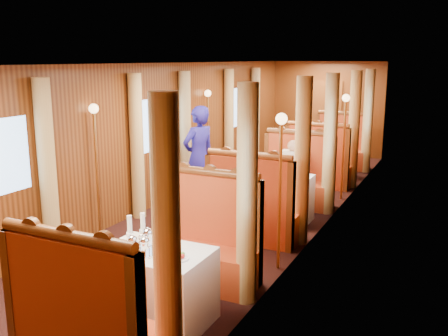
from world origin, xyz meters
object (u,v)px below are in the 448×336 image
Objects in this scene: banquette_far_aft at (341,150)px; fruit_plate at (178,257)px; table_near at (157,286)px; rose_vase_far at (332,135)px; banquette_far_fwd at (318,166)px; banquette_mid_aft at (296,182)px; tea_tray at (143,251)px; teapot_left at (133,245)px; teapot_back at (148,239)px; table_far at (330,160)px; banquette_near_fwd at (87,331)px; banquette_near_aft at (205,247)px; steward at (199,157)px; teapot_right at (145,247)px; passenger at (292,167)px; banquette_mid_fwd at (253,213)px; table_mid at (277,198)px; rose_vase_mid at (280,165)px.

fruit_plate is (0.30, -8.10, 0.35)m from banquette_far_aft.
rose_vase_far reaches higher than table_near.
banquette_mid_aft is at bearing -90.00° from banquette_far_fwd.
tea_tray is at bearing -91.20° from banquette_mid_aft.
table_near is 6.99× the size of teapot_left.
teapot_left is at bearing -91.36° from banquette_far_aft.
rose_vase_far is at bearing 64.36° from teapot_back.
tea_tray is (-0.10, -8.08, 0.33)m from banquette_far_aft.
teapot_back is (-0.13, -6.93, 0.45)m from table_far.
banquette_near_fwd is at bearing -90.00° from banquette_far_fwd.
banquette_near_aft is 6.42× the size of fruit_plate.
tea_tray is 4.01m from steward.
table_far is at bearing 64.37° from teapot_back.
teapot_right is (-0.05, -6.08, 0.39)m from banquette_far_fwd.
banquette_far_aft is at bearing 64.51° from teapot_back.
banquette_far_aft is at bearing 90.00° from passenger.
banquette_mid_fwd is 3.94× the size of tea_tray.
banquette_mid_fwd is at bearing 77.93° from teapot_left.
teapot_back reaches higher than tea_tray.
banquette_near_aft is at bearing -90.00° from banquette_far_fwd.
banquette_mid_aft is at bearing 90.00° from banquette_near_aft.
table_mid is 0.55m from rose_vase_mid.
table_mid is 0.78× the size of banquette_mid_fwd.
banquette_mid_fwd reaches higher than teapot_left.
banquette_mid_aft reaches higher than teapot_right.
teapot_back is at bearing -91.81° from passenger.
banquette_far_aft is 6.42× the size of fruit_plate.
steward reaches higher than tea_tray.
rose_vase_far is (0.00, 6.02, 0.50)m from banquette_near_aft.
steward is at bearing -159.25° from passenger.
passenger is (-0.00, -2.79, -0.19)m from rose_vase_far.
table_mid is 3.50m from table_far.
rose_vase_far is at bearing 85.71° from table_far.
rose_vase_far is at bearing -89.85° from banquette_far_aft.
banquette_near_fwd reaches higher than teapot_back.
banquette_far_aft is 8.09m from tea_tray.
banquette_mid_aft is 1.76× the size of passenger.
banquette_mid_fwd is 6.42× the size of fruit_plate.
banquette_mid_aft reaches higher than rose_vase_mid.
banquette_mid_fwd is at bearing -90.00° from banquette_far_fwd.
teapot_right reaches higher than fruit_plate.
rose_vase_mid is (0.04, 2.49, 0.50)m from banquette_near_aft.
banquette_near_fwd is at bearing -108.03° from fruit_plate.
banquette_far_aft reaches higher than teapot_back.
table_near is 2.49m from banquette_mid_fwd.
teapot_left is (-0.19, -0.10, 0.44)m from table_near.
tea_tray is 2.18× the size of teapot_right.
table_far is 0.78× the size of banquette_far_fwd.
teapot_right is at bearing -90.42° from table_far.
passenger is (-0.00, -3.76, 0.32)m from banquette_far_aft.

